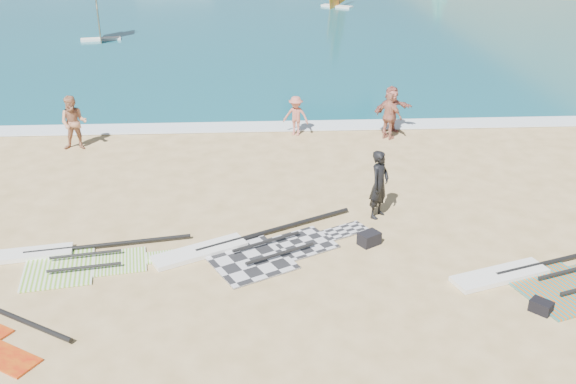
{
  "coord_description": "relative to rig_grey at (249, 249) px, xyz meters",
  "views": [
    {
      "loc": [
        -1.58,
        -11.55,
        8.13
      ],
      "look_at": [
        -0.73,
        4.0,
        1.0
      ],
      "focal_mm": 40.0,
      "sensor_mm": 36.0,
      "label": 1
    }
  ],
  "objects": [
    {
      "name": "beachgoer_back",
      "position": [
        5.16,
        8.08,
        0.82
      ],
      "size": [
        1.05,
        0.99,
        1.74
      ],
      "primitive_type": "imported",
      "rotation": [
        0.0,
        0.0,
        2.42
      ],
      "color": "#B6725B",
      "rests_on": "ground"
    },
    {
      "name": "person_wetsuit",
      "position": [
        3.61,
        1.75,
        0.93
      ],
      "size": [
        0.81,
        0.85,
        1.95
      ],
      "primitive_type": "imported",
      "rotation": [
        0.0,
        0.0,
        0.89
      ],
      "color": "black",
      "rests_on": "ground"
    },
    {
      "name": "rig_grey",
      "position": [
        0.0,
        0.0,
        0.0
      ],
      "size": [
        5.71,
        3.85,
        0.2
      ],
      "rotation": [
        0.0,
        0.0,
        0.48
      ],
      "color": "#262628",
      "rests_on": "ground"
    },
    {
      "name": "beachgoer_right",
      "position": [
        5.37,
        8.83,
        0.85
      ],
      "size": [
        1.74,
        1.17,
        1.8
      ],
      "primitive_type": "imported",
      "rotation": [
        0.0,
        0.0,
        0.42
      ],
      "color": "#A55D50",
      "rests_on": "ground"
    },
    {
      "name": "beachgoer_left",
      "position": [
        -6.13,
        7.63,
        0.92
      ],
      "size": [
        0.95,
        0.74,
        1.94
      ],
      "primitive_type": "imported",
      "rotation": [
        0.0,
        0.0,
        0.0
      ],
      "color": "#B67A59",
      "rests_on": "ground"
    },
    {
      "name": "gear_bag_near",
      "position": [
        3.1,
        0.15,
        0.12
      ],
      "size": [
        0.65,
        0.6,
        0.34
      ],
      "primitive_type": "cube",
      "rotation": [
        0.0,
        0.0,
        0.56
      ],
      "color": "black",
      "rests_on": "ground"
    },
    {
      "name": "surf_line",
      "position": [
        1.8,
        9.63,
        -0.05
      ],
      "size": [
        300.0,
        1.2,
        0.04
      ],
      "primitive_type": "cube",
      "color": "white",
      "rests_on": "ground"
    },
    {
      "name": "rig_orange",
      "position": [
        7.14,
        -1.7,
        -0.0
      ],
      "size": [
        5.82,
        3.3,
        0.2
      ],
      "rotation": [
        0.0,
        0.0,
        0.32
      ],
      "color": "#EB5B09",
      "rests_on": "ground"
    },
    {
      "name": "gear_bag_far",
      "position": [
        6.3,
        -3.01,
        0.08
      ],
      "size": [
        0.54,
        0.54,
        0.27
      ],
      "primitive_type": "cube",
      "rotation": [
        0.0,
        0.0,
        -0.81
      ],
      "color": "black",
      "rests_on": "ground"
    },
    {
      "name": "windsurfer_left",
      "position": [
        -9.37,
        27.09,
        1.24
      ],
      "size": [
        2.53,
        2.92,
        4.44
      ],
      "rotation": [
        0.0,
        0.0,
        0.22
      ],
      "color": "white",
      "rests_on": "ground"
    },
    {
      "name": "rig_green",
      "position": [
        -4.45,
        -0.26,
        -0.0
      ],
      "size": [
        5.2,
        2.43,
        0.2
      ],
      "rotation": [
        0.0,
        0.0,
        0.17
      ],
      "color": "#73BD20",
      "rests_on": "ground"
    },
    {
      "name": "ground",
      "position": [
        1.8,
        -2.67,
        -0.05
      ],
      "size": [
        300.0,
        300.0,
        0.0
      ],
      "primitive_type": "plane",
      "color": "#DCBA81",
      "rests_on": "ground"
    },
    {
      "name": "beachgoer_mid",
      "position": [
        1.76,
        8.71,
        0.7
      ],
      "size": [
        1.1,
        0.85,
        1.5
      ],
      "primitive_type": "imported",
      "rotation": [
        0.0,
        0.0,
        -0.34
      ],
      "color": "#B56455",
      "rests_on": "ground"
    }
  ]
}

